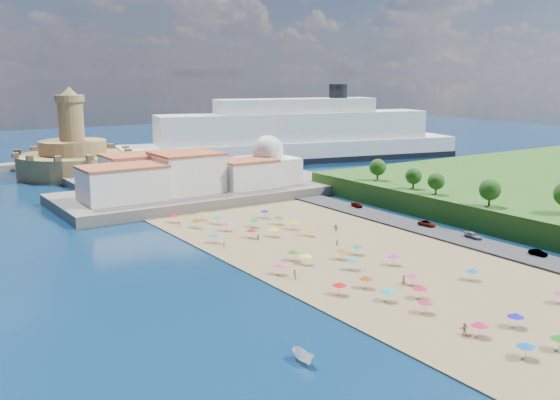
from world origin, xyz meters
TOP-DOWN VIEW (x-y plane):
  - ground at (0.00, 0.00)m, footprint 700.00×700.00m
  - terrace at (10.00, 73.00)m, footprint 90.00×36.00m
  - jetty at (-12.00, 108.00)m, footprint 18.00×70.00m
  - waterfront_buildings at (-3.05, 73.64)m, footprint 57.00×29.00m
  - domed_building at (30.00, 71.00)m, footprint 16.00×16.00m
  - fortress at (-12.00, 138.00)m, footprint 40.00×40.00m
  - cruise_ship at (78.15, 123.79)m, footprint 150.38×53.03m
  - beach_parasols at (-1.04, -9.49)m, footprint 32.47×115.72m
  - beachgoers at (-1.48, -1.39)m, footprint 30.18×96.10m
  - moored_boats at (-28.75, -41.20)m, footprint 7.30×24.04m
  - parked_cars at (36.00, -1.33)m, footprint 2.46×80.22m
  - hillside_trees at (48.57, -12.67)m, footprint 15.13×109.26m

SIDE VIEW (x-z plane):
  - ground at x=0.00m, z-range 0.00..0.00m
  - moored_boats at x=-28.75m, z-range -0.03..1.61m
  - beachgoers at x=-1.48m, z-range 0.19..2.07m
  - jetty at x=-12.00m, z-range 0.00..2.40m
  - parked_cars at x=36.00m, z-range 0.66..2.01m
  - terrace at x=10.00m, z-range 0.00..3.00m
  - beach_parasols at x=-1.04m, z-range 1.05..3.25m
  - fortress at x=-12.00m, z-range -9.52..22.88m
  - waterfront_buildings at x=-3.05m, z-range 2.38..13.38m
  - domed_building at x=30.00m, z-range 1.47..16.47m
  - cruise_ship at x=78.15m, z-range -6.64..25.93m
  - hillside_trees at x=48.57m, z-range 6.21..13.84m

